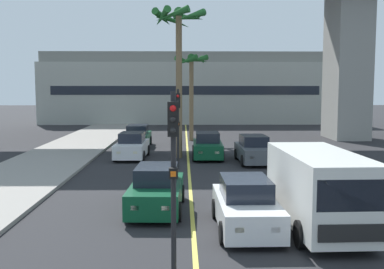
# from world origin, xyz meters

# --- Properties ---
(lane_stripe_center) EXTENTS (0.14, 56.00, 0.01)m
(lane_stripe_center) POSITION_xyz_m (0.00, 24.00, 0.00)
(lane_stripe_center) COLOR #DBCC4C
(lane_stripe_center) RESTS_ON ground
(pier_building_backdrop) EXTENTS (33.95, 8.04, 8.36)m
(pier_building_backdrop) POSITION_xyz_m (0.00, 55.32, 4.12)
(pier_building_backdrop) COLOR #ADB2A8
(pier_building_backdrop) RESTS_ON ground
(car_queue_front) EXTENTS (1.96, 4.16, 1.56)m
(car_queue_front) POSITION_xyz_m (-1.23, 14.37, 0.72)
(car_queue_front) COLOR #0C4728
(car_queue_front) RESTS_ON ground
(car_queue_second) EXTENTS (1.88, 4.12, 1.56)m
(car_queue_second) POSITION_xyz_m (1.59, 12.16, 0.72)
(car_queue_second) COLOR white
(car_queue_second) RESTS_ON ground
(car_queue_third) EXTENTS (1.89, 4.13, 1.56)m
(car_queue_third) POSITION_xyz_m (1.18, 26.37, 0.72)
(car_queue_third) COLOR #0C4728
(car_queue_third) RESTS_ON ground
(car_queue_fourth) EXTENTS (1.93, 4.15, 1.56)m
(car_queue_fourth) POSITION_xyz_m (-3.40, 26.41, 0.72)
(car_queue_fourth) COLOR white
(car_queue_fourth) RESTS_ON ground
(car_queue_fifth) EXTENTS (1.88, 4.13, 1.56)m
(car_queue_fifth) POSITION_xyz_m (-3.60, 31.85, 0.72)
(car_queue_fifth) COLOR #0C4728
(car_queue_fifth) RESTS_ON ground
(car_queue_sixth) EXTENTS (1.92, 4.14, 1.56)m
(car_queue_sixth) POSITION_xyz_m (3.73, 24.56, 0.72)
(car_queue_sixth) COLOR #4C5156
(car_queue_sixth) RESTS_ON ground
(delivery_van) EXTENTS (2.27, 5.30, 2.36)m
(delivery_van) POSITION_xyz_m (3.76, 12.06, 1.29)
(delivery_van) COLOR silver
(delivery_van) RESTS_ON ground
(traffic_light_median_near) EXTENTS (0.24, 0.37, 4.20)m
(traffic_light_median_near) POSITION_xyz_m (-0.52, 8.65, 2.71)
(traffic_light_median_near) COLOR black
(traffic_light_median_near) RESTS_ON ground
(traffic_light_median_far) EXTENTS (0.24, 0.37, 4.20)m
(traffic_light_median_far) POSITION_xyz_m (-0.56, 22.49, 2.71)
(traffic_light_median_far) COLOR black
(traffic_light_median_far) RESTS_ON ground
(palm_tree_near_median) EXTENTS (2.83, 2.92, 6.95)m
(palm_tree_near_median) POSITION_xyz_m (0.39, 35.62, 5.64)
(palm_tree_near_median) COLOR brown
(palm_tree_near_median) RESTS_ON ground
(palm_tree_mid_median) EXTENTS (3.27, 3.35, 9.02)m
(palm_tree_mid_median) POSITION_xyz_m (-0.56, 26.50, 7.29)
(palm_tree_mid_median) COLOR brown
(palm_tree_mid_median) RESTS_ON ground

